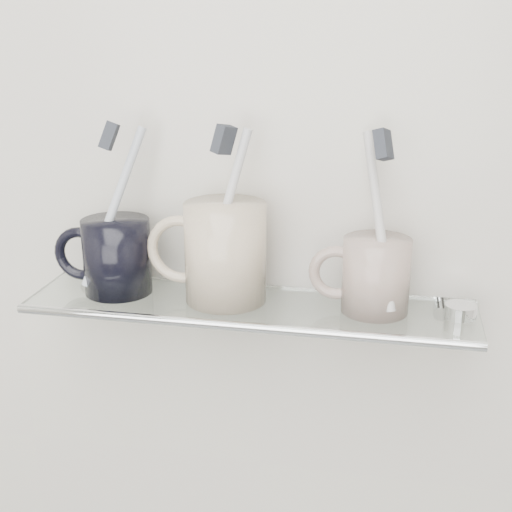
% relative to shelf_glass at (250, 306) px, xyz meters
% --- Properties ---
extents(wall_back, '(2.50, 0.00, 2.50)m').
position_rel_shelf_glass_xyz_m(wall_back, '(0.00, 0.06, 0.15)').
color(wall_back, beige).
rests_on(wall_back, ground).
extents(shelf_glass, '(0.50, 0.12, 0.01)m').
position_rel_shelf_glass_xyz_m(shelf_glass, '(0.00, 0.00, 0.00)').
color(shelf_glass, silver).
rests_on(shelf_glass, wall_back).
extents(shelf_rail, '(0.50, 0.01, 0.01)m').
position_rel_shelf_glass_xyz_m(shelf_rail, '(0.00, -0.06, 0.00)').
color(shelf_rail, silver).
rests_on(shelf_rail, shelf_glass).
extents(bracket_left, '(0.02, 0.03, 0.02)m').
position_rel_shelf_glass_xyz_m(bracket_left, '(-0.21, 0.05, -0.01)').
color(bracket_left, silver).
rests_on(bracket_left, wall_back).
extents(bracket_right, '(0.02, 0.03, 0.02)m').
position_rel_shelf_glass_xyz_m(bracket_right, '(0.21, 0.05, -0.01)').
color(bracket_right, silver).
rests_on(bracket_right, wall_back).
extents(mug_left, '(0.09, 0.09, 0.09)m').
position_rel_shelf_glass_xyz_m(mug_left, '(-0.16, 0.00, 0.05)').
color(mug_left, black).
rests_on(mug_left, shelf_glass).
extents(mug_left_handle, '(0.06, 0.01, 0.06)m').
position_rel_shelf_glass_xyz_m(mug_left_handle, '(-0.20, 0.00, 0.05)').
color(mug_left_handle, black).
rests_on(mug_left_handle, mug_left).
extents(toothbrush_left, '(0.07, 0.06, 0.18)m').
position_rel_shelf_glass_xyz_m(toothbrush_left, '(-0.16, 0.00, 0.10)').
color(toothbrush_left, '#A9B7C5').
rests_on(toothbrush_left, mug_left).
extents(bristles_left, '(0.03, 0.03, 0.04)m').
position_rel_shelf_glass_xyz_m(bristles_left, '(-0.16, 0.00, 0.19)').
color(bristles_left, '#272A31').
rests_on(bristles_left, toothbrush_left).
extents(mug_center, '(0.12, 0.12, 0.11)m').
position_rel_shelf_glass_xyz_m(mug_center, '(-0.03, 0.00, 0.06)').
color(mug_center, beige).
rests_on(mug_center, shelf_glass).
extents(mug_center_handle, '(0.08, 0.01, 0.08)m').
position_rel_shelf_glass_xyz_m(mug_center_handle, '(-0.08, 0.00, 0.06)').
color(mug_center_handle, beige).
rests_on(mug_center_handle, mug_center).
extents(toothbrush_center, '(0.06, 0.02, 0.19)m').
position_rel_shelf_glass_xyz_m(toothbrush_center, '(-0.03, 0.00, 0.10)').
color(toothbrush_center, silver).
rests_on(toothbrush_center, mug_center).
extents(bristles_center, '(0.03, 0.03, 0.04)m').
position_rel_shelf_glass_xyz_m(bristles_center, '(-0.03, 0.00, 0.19)').
color(bristles_center, '#272A31').
rests_on(bristles_center, toothbrush_center).
extents(mug_right, '(0.08, 0.08, 0.08)m').
position_rel_shelf_glass_xyz_m(mug_right, '(0.14, 0.00, 0.04)').
color(mug_right, silver).
rests_on(mug_right, shelf_glass).
extents(mug_right_handle, '(0.06, 0.01, 0.06)m').
position_rel_shelf_glass_xyz_m(mug_right_handle, '(0.10, 0.00, 0.04)').
color(mug_right_handle, silver).
rests_on(mug_right_handle, mug_right).
extents(toothbrush_right, '(0.05, 0.07, 0.18)m').
position_rel_shelf_glass_xyz_m(toothbrush_right, '(0.14, 0.00, 0.10)').
color(toothbrush_right, '#B9B0A6').
rests_on(toothbrush_right, mug_right).
extents(bristles_right, '(0.02, 0.03, 0.04)m').
position_rel_shelf_glass_xyz_m(bristles_right, '(0.14, 0.00, 0.19)').
color(bristles_right, '#272A31').
rests_on(bristles_right, toothbrush_right).
extents(chrome_cap, '(0.03, 0.03, 0.01)m').
position_rel_shelf_glass_xyz_m(chrome_cap, '(0.23, 0.00, 0.01)').
color(chrome_cap, silver).
rests_on(chrome_cap, shelf_glass).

